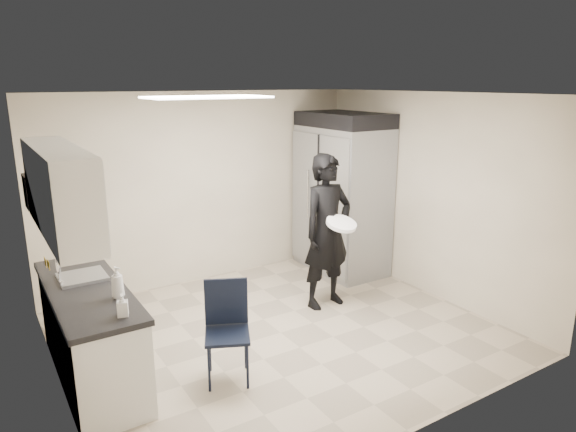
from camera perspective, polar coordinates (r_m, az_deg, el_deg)
floor at (r=5.88m, az=-0.84°, el=-12.83°), size 4.50×4.50×0.00m
ceiling at (r=5.21m, az=-0.94°, el=13.39°), size 4.50×4.50×0.00m
back_wall at (r=7.14m, az=-9.28°, el=3.08°), size 4.50×0.00×4.50m
left_wall at (r=4.70m, az=-25.10°, el=-4.36°), size 0.00×4.00×4.00m
right_wall at (r=6.81m, az=15.50°, el=2.17°), size 0.00×4.00×4.00m
ceiling_panel at (r=5.29m, az=-8.97°, el=12.92°), size 1.20×0.60×0.02m
lower_counter at (r=5.24m, az=-21.04°, el=-12.26°), size 0.60×1.90×0.86m
countertop at (r=5.06m, az=-21.52°, el=-7.65°), size 0.64×1.95×0.05m
sink at (r=5.30m, az=-21.82°, el=-6.84°), size 0.42×0.40×0.14m
faucet at (r=5.22m, az=-24.14°, el=-5.64°), size 0.02×0.02×0.24m
upper_cabinets at (r=4.78m, az=-24.04°, el=2.61°), size 0.35×1.80×0.75m
towel_dispenser at (r=5.93m, az=-26.16°, el=2.51°), size 0.22×0.30×0.35m
notice_sticker_left at (r=4.82m, az=-25.09°, el=-4.90°), size 0.00×0.12×0.07m
notice_sticker_right at (r=5.02m, az=-25.35°, el=-4.65°), size 0.00×0.12×0.07m
commercial_fridge at (r=7.50m, az=6.01°, el=1.79°), size 0.80×1.35×2.10m
fridge_compressor at (r=7.32m, az=6.25°, el=10.59°), size 0.80×1.35×0.20m
folding_chair at (r=4.89m, az=-6.76°, el=-13.03°), size 0.54×0.54×0.91m
man_tuxedo at (r=6.26m, az=4.38°, el=-1.74°), size 0.73×0.51×1.90m
bucket_lid at (r=6.03m, az=5.95°, el=-0.84°), size 0.39×0.39×0.05m
soap_bottle_a at (r=4.68m, az=-18.43°, el=-7.02°), size 0.14×0.14×0.28m
soap_bottle_b at (r=4.34m, az=-17.93°, el=-9.38°), size 0.11×0.11×0.19m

